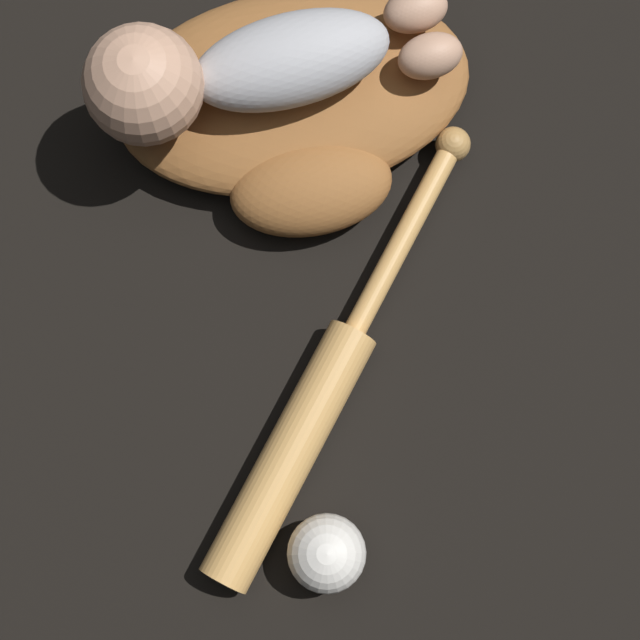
{
  "coord_description": "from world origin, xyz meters",
  "views": [
    {
      "loc": [
        0.05,
        0.44,
        1.07
      ],
      "look_at": [
        -0.01,
        0.25,
        0.06
      ],
      "focal_mm": 60.0,
      "sensor_mm": 36.0,
      "label": 1
    }
  ],
  "objects_px": {
    "baseball_bat": "(315,406)",
    "baseball": "(327,553)",
    "baseball_glove": "(296,107)",
    "baby_figure": "(232,72)"
  },
  "relations": [
    {
      "from": "baseball_bat",
      "to": "baseball",
      "type": "distance_m",
      "value": 0.14
    },
    {
      "from": "baseball_glove",
      "to": "baseball_bat",
      "type": "height_order",
      "value": "baseball_glove"
    },
    {
      "from": "baseball_glove",
      "to": "baseball",
      "type": "bearing_deg",
      "value": 77.21
    },
    {
      "from": "baseball_glove",
      "to": "baseball",
      "type": "xyz_separation_m",
      "value": [
        0.1,
        0.44,
        0.0
      ]
    },
    {
      "from": "baseball_glove",
      "to": "baseball_bat",
      "type": "bearing_deg",
      "value": 76.95
    },
    {
      "from": "baby_figure",
      "to": "baseball_bat",
      "type": "bearing_deg",
      "value": 87.47
    },
    {
      "from": "baseball_glove",
      "to": "baseball_bat",
      "type": "xyz_separation_m",
      "value": [
        0.07,
        0.3,
        -0.01
      ]
    },
    {
      "from": "baby_figure",
      "to": "baseball",
      "type": "xyz_separation_m",
      "value": [
        0.04,
        0.46,
        -0.08
      ]
    },
    {
      "from": "baby_figure",
      "to": "baseball_bat",
      "type": "height_order",
      "value": "baby_figure"
    },
    {
      "from": "baby_figure",
      "to": "baseball",
      "type": "height_order",
      "value": "baby_figure"
    }
  ]
}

